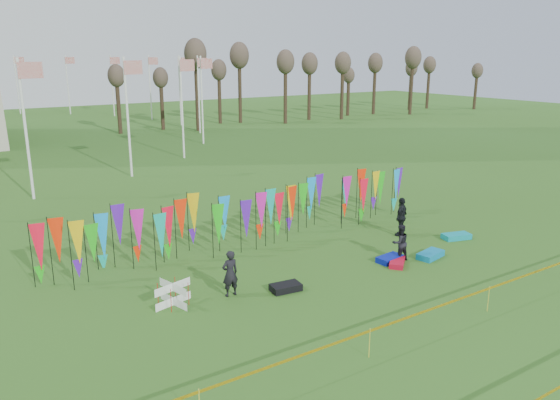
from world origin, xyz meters
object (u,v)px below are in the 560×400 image
kite_bag_blue (390,259)px  kite_bag_red (397,262)px  person_left (230,273)px  kite_bag_black (286,287)px  kite_bag_turquoise (430,255)px  box_kite (173,294)px  kite_bag_teal (456,236)px  person_right (401,217)px  person_mid (400,243)px

kite_bag_blue → kite_bag_red: (-0.00, -0.42, -0.01)m
person_left → kite_bag_black: size_ratio=1.55×
kite_bag_turquoise → kite_bag_red: size_ratio=1.08×
box_kite → kite_bag_teal: (13.48, -0.61, -0.29)m
kite_bag_black → box_kite: bearing=164.5°
kite_bag_black → person_left: bearing=159.1°
box_kite → person_right: 11.75m
person_right → kite_bag_red: size_ratio=1.56×
kite_bag_red → person_mid: bearing=37.2°
person_mid → kite_bag_teal: bearing=-163.6°
box_kite → person_right: size_ratio=0.45×
person_right → kite_bag_turquoise: (-1.03, -2.75, -0.78)m
box_kite → kite_bag_blue: (8.94, -1.02, -0.29)m
person_mid → kite_bag_turquoise: (1.29, -0.51, -0.63)m
person_left → kite_bag_blue: person_left is taller
person_left → person_right: bearing=-171.9°
box_kite → person_right: (11.69, 1.14, 0.50)m
box_kite → kite_bag_turquoise: 10.78m
box_kite → kite_bag_turquoise: box_kite is taller
kite_bag_turquoise → kite_bag_blue: 1.82m
person_right → person_left: bearing=-14.6°
person_mid → kite_bag_teal: person_mid is taller
kite_bag_turquoise → person_left: bearing=171.7°
kite_bag_blue → kite_bag_red: size_ratio=0.97×
kite_bag_red → kite_bag_black: size_ratio=1.09×
person_right → kite_bag_teal: 2.62m
person_left → box_kite: bearing=-10.7°
person_left → person_mid: person_left is taller
person_left → person_mid: 7.44m
kite_bag_turquoise → box_kite: bearing=171.4°
person_mid → kite_bag_turquoise: size_ratio=1.20×
kite_bag_blue → kite_bag_black: size_ratio=1.05×
kite_bag_teal → person_mid: bearing=-173.2°
box_kite → kite_bag_red: 9.05m
kite_bag_red → kite_bag_black: (-5.11, 0.38, 0.02)m
box_kite → kite_bag_blue: bearing=-6.5°
box_kite → kite_bag_black: box_kite is taller
person_left → kite_bag_turquoise: person_left is taller
person_left → kite_bag_blue: bearing=173.9°
person_right → kite_bag_red: person_right is taller
person_right → kite_bag_red: (-2.75, -2.57, -0.80)m
box_kite → kite_bag_red: (8.93, -1.44, -0.30)m
box_kite → person_left: person_left is taller
box_kite → person_left: bearing=-10.1°
person_mid → kite_bag_blue: bearing=-1.8°
person_left → kite_bag_turquoise: bearing=171.1°
box_kite → person_mid: (9.37, -1.11, 0.35)m
person_left → kite_bag_turquoise: (8.68, -1.27, -0.71)m
person_mid → person_left: bearing=3.7°
person_left → kite_bag_black: bearing=158.5°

